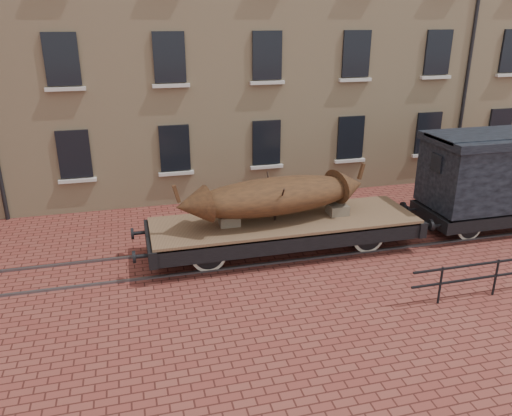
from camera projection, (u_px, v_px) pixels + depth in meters
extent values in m
plane|color=maroon|center=(278.00, 252.00, 15.18)|extent=(90.00, 90.00, 0.00)
cube|color=#D9BA89|center=(280.00, 10.00, 22.44)|extent=(40.00, 10.00, 14.00)
cube|color=black|center=(74.00, 154.00, 17.47)|extent=(1.10, 0.12, 1.70)
cube|color=beige|center=(78.00, 180.00, 17.75)|extent=(1.30, 0.18, 0.12)
cube|color=black|center=(175.00, 148.00, 18.29)|extent=(1.10, 0.12, 1.70)
cube|color=beige|center=(176.00, 173.00, 18.58)|extent=(1.30, 0.18, 0.12)
cube|color=black|center=(266.00, 142.00, 19.12)|extent=(1.10, 0.12, 1.70)
cube|color=beige|center=(267.00, 167.00, 19.40)|extent=(1.30, 0.18, 0.12)
cube|color=black|center=(350.00, 137.00, 19.95)|extent=(1.10, 0.12, 1.70)
cube|color=beige|center=(350.00, 161.00, 20.23)|extent=(1.30, 0.18, 0.12)
cube|color=black|center=(428.00, 133.00, 20.77)|extent=(1.10, 0.12, 1.70)
cube|color=beige|center=(426.00, 155.00, 21.05)|extent=(1.30, 0.18, 0.12)
cube|color=black|center=(499.00, 128.00, 21.60)|extent=(1.10, 0.12, 1.70)
cube|color=beige|center=(497.00, 150.00, 21.88)|extent=(1.30, 0.18, 0.12)
cube|color=black|center=(62.00, 59.00, 16.33)|extent=(1.10, 0.12, 1.70)
cube|color=beige|center=(65.00, 89.00, 16.61)|extent=(1.30, 0.18, 0.12)
cube|color=black|center=(169.00, 57.00, 17.16)|extent=(1.10, 0.12, 1.70)
cube|color=beige|center=(171.00, 86.00, 17.44)|extent=(1.30, 0.18, 0.12)
cube|color=black|center=(267.00, 55.00, 17.98)|extent=(1.10, 0.12, 1.70)
cube|color=beige|center=(267.00, 83.00, 18.26)|extent=(1.30, 0.18, 0.12)
cube|color=black|center=(356.00, 54.00, 18.81)|extent=(1.10, 0.12, 1.70)
cube|color=beige|center=(355.00, 80.00, 19.09)|extent=(1.30, 0.18, 0.12)
cube|color=black|center=(438.00, 52.00, 19.63)|extent=(1.10, 0.12, 1.70)
cube|color=beige|center=(436.00, 77.00, 19.92)|extent=(1.30, 0.18, 0.12)
cube|color=beige|center=(510.00, 75.00, 20.74)|extent=(1.30, 0.18, 0.12)
cylinder|color=black|center=(477.00, 9.00, 19.41)|extent=(0.14, 0.14, 14.00)
cube|color=#59595E|center=(286.00, 261.00, 14.52)|extent=(30.00, 0.08, 0.06)
cube|color=#59595E|center=(272.00, 241.00, 15.82)|extent=(30.00, 0.08, 0.06)
cylinder|color=black|center=(440.00, 285.00, 12.28)|extent=(0.06, 0.06, 1.00)
cylinder|color=black|center=(496.00, 277.00, 12.65)|extent=(0.06, 0.06, 1.00)
cube|color=brown|center=(285.00, 221.00, 14.87)|extent=(7.92, 2.32, 0.13)
cube|color=black|center=(296.00, 244.00, 13.99)|extent=(7.92, 0.17, 0.47)
cube|color=black|center=(274.00, 216.00, 15.94)|extent=(7.92, 0.17, 0.47)
cube|color=black|center=(150.00, 243.00, 14.03)|extent=(0.23, 2.43, 0.47)
cylinder|color=black|center=(141.00, 256.00, 13.24)|extent=(0.37, 0.11, 0.11)
cylinder|color=black|center=(134.00, 257.00, 13.20)|extent=(0.08, 0.34, 0.34)
cylinder|color=black|center=(139.00, 233.00, 14.67)|extent=(0.37, 0.11, 0.11)
cylinder|color=black|center=(132.00, 234.00, 14.63)|extent=(0.08, 0.34, 0.34)
cube|color=black|center=(403.00, 217.00, 15.89)|extent=(0.23, 2.43, 0.47)
cylinder|color=black|center=(425.00, 225.00, 15.25)|extent=(0.37, 0.11, 0.11)
cylinder|color=black|center=(430.00, 224.00, 15.29)|extent=(0.08, 0.34, 0.34)
cylinder|color=black|center=(398.00, 207.00, 16.68)|extent=(0.37, 0.11, 0.11)
cylinder|color=black|center=(403.00, 207.00, 16.72)|extent=(0.08, 0.34, 0.34)
cylinder|color=black|center=(205.00, 245.00, 14.47)|extent=(0.11, 2.01, 0.11)
cylinder|color=beige|center=(209.00, 255.00, 13.82)|extent=(1.01, 0.07, 1.01)
cylinder|color=black|center=(209.00, 255.00, 13.82)|extent=(0.83, 0.11, 0.83)
cube|color=black|center=(209.00, 249.00, 13.62)|extent=(0.95, 0.08, 0.11)
cylinder|color=beige|center=(201.00, 235.00, 15.12)|extent=(1.01, 0.07, 1.01)
cylinder|color=black|center=(201.00, 235.00, 15.12)|extent=(0.83, 0.11, 0.83)
cube|color=black|center=(200.00, 226.00, 15.15)|extent=(0.95, 0.08, 0.11)
cylinder|color=black|center=(358.00, 228.00, 15.62)|extent=(0.11, 2.01, 0.11)
cylinder|color=beige|center=(369.00, 237.00, 14.97)|extent=(1.01, 0.07, 1.01)
cylinder|color=black|center=(369.00, 237.00, 14.97)|extent=(0.83, 0.11, 0.83)
cube|color=black|center=(371.00, 231.00, 14.76)|extent=(0.95, 0.08, 0.11)
cylinder|color=beige|center=(349.00, 220.00, 16.27)|extent=(1.01, 0.07, 1.01)
cylinder|color=black|center=(349.00, 220.00, 16.27)|extent=(0.83, 0.11, 0.83)
cube|color=black|center=(347.00, 211.00, 16.29)|extent=(0.95, 0.08, 0.11)
cube|color=black|center=(284.00, 234.00, 15.02)|extent=(4.22, 0.06, 0.06)
cube|color=#7C6C51|center=(229.00, 220.00, 14.40)|extent=(0.58, 0.53, 0.30)
cube|color=#7C6C51|center=(338.00, 209.00, 15.19)|extent=(0.58, 0.53, 0.30)
ellipsoid|color=#523018|center=(275.00, 196.00, 14.51)|extent=(5.39, 2.23, 1.05)
cone|color=#523018|center=(192.00, 206.00, 13.64)|extent=(1.01, 1.09, 0.99)
cube|color=#523018|center=(176.00, 194.00, 13.37)|extent=(0.22, 0.13, 0.50)
cone|color=#523018|center=(349.00, 185.00, 15.34)|extent=(1.01, 1.09, 0.99)
cube|color=#523018|center=(361.00, 171.00, 15.34)|extent=(0.22, 0.13, 0.50)
cylinder|color=black|center=(279.00, 205.00, 14.17)|extent=(0.05, 0.89, 1.28)
cylinder|color=black|center=(271.00, 196.00, 14.94)|extent=(0.05, 0.89, 1.28)
cube|color=black|center=(482.00, 199.00, 17.71)|extent=(5.42, 0.14, 0.41)
cube|color=black|center=(430.00, 217.00, 16.17)|extent=(0.20, 2.17, 0.41)
cylinder|color=black|center=(432.00, 226.00, 15.42)|extent=(0.07, 0.29, 0.29)
cylinder|color=black|center=(407.00, 210.00, 16.73)|extent=(0.07, 0.29, 0.29)
cylinder|color=black|center=(456.00, 219.00, 16.47)|extent=(0.09, 1.72, 0.09)
cylinder|color=beige|center=(470.00, 228.00, 15.82)|extent=(0.87, 0.06, 0.87)
cylinder|color=black|center=(470.00, 228.00, 15.82)|extent=(0.71, 0.09, 0.71)
cylinder|color=beige|center=(443.00, 212.00, 17.12)|extent=(0.87, 0.06, 0.87)
cylinder|color=black|center=(443.00, 212.00, 17.12)|extent=(0.71, 0.09, 0.71)
cube|color=black|center=(508.00, 172.00, 16.34)|extent=(5.42, 2.17, 2.08)
cube|color=black|center=(437.00, 163.00, 15.52)|extent=(0.07, 0.54, 0.54)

